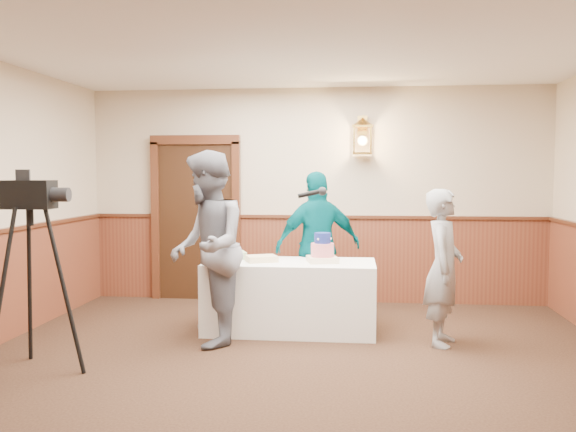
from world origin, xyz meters
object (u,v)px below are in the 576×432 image
object	(u,v)px
baker	(444,267)
interviewer	(207,248)
sheet_cake_yellow	(261,259)
tv_camera_rig	(32,287)
sheet_cake_green	(230,255)
tiered_cake	(322,251)
assistant_p	(318,246)
display_table	(290,296)

from	to	relation	value
baker	interviewer	bearing A→B (deg)	109.91
sheet_cake_yellow	tv_camera_rig	size ratio (longest dim) A/B	0.19
sheet_cake_yellow	sheet_cake_green	distance (m)	0.42
tiered_cake	tv_camera_rig	bearing A→B (deg)	-146.12
assistant_p	tv_camera_rig	distance (m)	3.12
interviewer	assistant_p	xyz separation A→B (m)	(1.03, 1.10, -0.10)
sheet_cake_green	tv_camera_rig	world-z (taller)	tv_camera_rig
baker	tv_camera_rig	size ratio (longest dim) A/B	0.94
sheet_cake_green	baker	bearing A→B (deg)	-12.51
display_table	interviewer	xyz separation A→B (m)	(-0.76, -0.58, 0.58)
display_table	interviewer	world-z (taller)	interviewer
tiered_cake	tv_camera_rig	xyz separation A→B (m)	(-2.36, -1.58, -0.14)
sheet_cake_green	assistant_p	world-z (taller)	assistant_p
sheet_cake_yellow	tv_camera_rig	distance (m)	2.31
baker	tv_camera_rig	distance (m)	3.77
baker	display_table	bearing A→B (deg)	91.61
interviewer	baker	size ratio (longest dim) A/B	1.24
interviewer	tv_camera_rig	bearing A→B (deg)	-65.13
sheet_cake_yellow	tv_camera_rig	xyz separation A→B (m)	(-1.71, -1.56, -0.05)
sheet_cake_green	assistant_p	size ratio (longest dim) A/B	0.19
interviewer	assistant_p	size ratio (longest dim) A/B	1.12
interviewer	assistant_p	world-z (taller)	interviewer
sheet_cake_green	baker	world-z (taller)	baker
display_table	assistant_p	world-z (taller)	assistant_p
display_table	sheet_cake_yellow	distance (m)	0.51
assistant_p	tv_camera_rig	world-z (taller)	assistant_p
baker	sheet_cake_green	bearing A→B (deg)	91.84
display_table	sheet_cake_green	distance (m)	0.81
baker	assistant_p	size ratio (longest dim) A/B	0.90
display_table	tiered_cake	size ratio (longest dim) A/B	4.92
sheet_cake_green	tv_camera_rig	xyz separation A→B (m)	(-1.33, -1.74, -0.06)
tiered_cake	sheet_cake_yellow	xyz separation A→B (m)	(-0.65, -0.03, -0.09)
interviewer	baker	xyz separation A→B (m)	(2.31, 0.22, -0.19)
sheet_cake_green	interviewer	world-z (taller)	interviewer
tv_camera_rig	baker	bearing A→B (deg)	16.19
tiered_cake	sheet_cake_yellow	size ratio (longest dim) A/B	1.17
display_table	sheet_cake_yellow	size ratio (longest dim) A/B	5.76
sheet_cake_green	display_table	bearing A→B (deg)	-11.99
baker	assistant_p	xyz separation A→B (m)	(-1.28, 0.88, 0.09)
tv_camera_rig	sheet_cake_yellow	bearing A→B (deg)	39.25
tiered_cake	baker	world-z (taller)	baker
interviewer	assistant_p	bearing A→B (deg)	122.64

